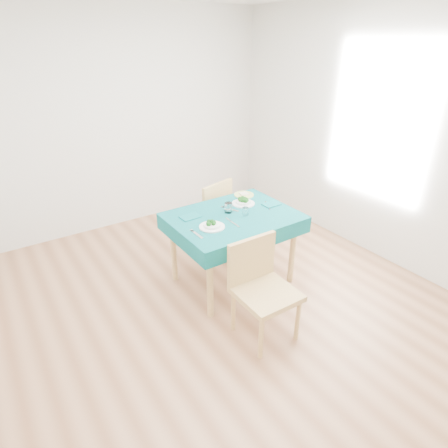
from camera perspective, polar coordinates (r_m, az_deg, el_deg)
room_shell at (r=3.07m, az=-0.00°, el=8.34°), size 4.02×4.52×2.73m
table at (r=3.81m, az=1.35°, el=-3.81°), size 1.20×0.91×0.76m
chair_near at (r=3.04m, az=6.61°, el=-8.17°), size 0.47×0.52×1.16m
chair_far at (r=4.43m, az=-2.97°, el=3.56°), size 0.57×0.61×1.15m
bowl_near at (r=3.39m, az=-1.86°, el=0.03°), size 0.24×0.24×0.07m
bowl_far at (r=3.87m, az=2.97°, el=3.55°), size 0.24×0.24×0.07m
fork_near at (r=3.29m, az=-4.14°, el=-1.58°), size 0.03×0.18×0.00m
knife_near at (r=3.49m, az=1.28°, el=0.26°), size 0.03×0.23×0.00m
fork_far at (r=3.76m, az=1.00°, el=2.28°), size 0.09×0.19×0.00m
knife_far at (r=3.87m, az=6.66°, el=2.82°), size 0.11×0.20×0.00m
napkin_near at (r=3.60m, az=-5.16°, el=1.11°), size 0.19×0.14×0.01m
napkin_far at (r=3.89m, az=7.24°, el=3.01°), size 0.18×0.13×0.01m
tumbler_center at (r=3.68m, az=0.66°, el=2.51°), size 0.08×0.08×0.10m
tumbler_side at (r=3.62m, az=3.28°, el=1.91°), size 0.06×0.06×0.08m
side_plate at (r=4.11m, az=3.06°, el=4.47°), size 0.22×0.22×0.01m
bread_slice at (r=4.10m, az=3.07°, el=4.63°), size 0.10×0.10×0.01m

